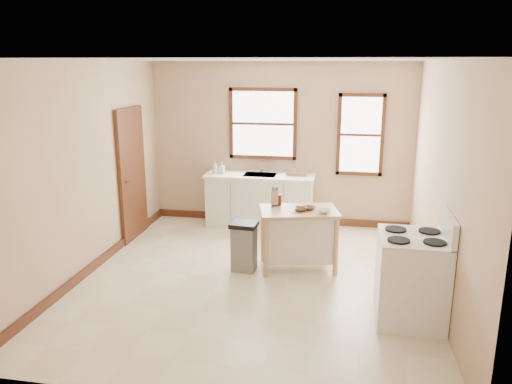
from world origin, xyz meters
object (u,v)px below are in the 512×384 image
Objects in this scene: dish_rack at (297,173)px; pepper_grinder at (280,200)px; kitchen_island at (298,239)px; bowl_b at (309,208)px; knife_block at (275,199)px; gas_stove at (412,267)px; soap_bottle_a at (215,168)px; soap_bottle_b at (222,168)px; bowl_a at (300,209)px; trash_bin at (244,246)px; bowl_c at (324,211)px.

pepper_grinder is (-0.09, -1.57, -0.05)m from dish_rack.
kitchen_island is 0.46m from bowl_b.
dish_rack is 2.44× the size of pepper_grinder.
kitchen_island is 5.15× the size of knife_block.
dish_rack is 3.33m from gas_stove.
gas_stove is (1.35, -1.20, 0.20)m from kitchen_island.
soap_bottle_a is 1.17× the size of soap_bottle_b.
soap_bottle_a is 1.26× the size of bowl_a.
bowl_b is (0.14, 0.04, 0.44)m from kitchen_island.
soap_bottle_a is at bearing 137.32° from bowl_b.
trash_bin is at bearing -177.70° from kitchen_island.
dish_rack is at bearing 117.85° from gas_stove.
gas_stove is (1.70, -1.34, -0.32)m from knife_block.
trash_bin is at bearing -174.23° from bowl_c.
soap_bottle_b reaches higher than knife_block.
kitchen_island is 1.82m from gas_stove.
soap_bottle_b is 0.94× the size of knife_block.
kitchen_island is 6.87× the size of pepper_grinder.
gas_stove is at bearing -40.85° from bowl_a.
soap_bottle_a reaches higher than soap_bottle_b.
bowl_c reaches higher than kitchen_island.
bowl_c is at bearing 10.18° from trash_bin.
dish_rack is at bearing -19.10° from soap_bottle_a.
kitchen_island is at bearing -30.11° from pepper_grinder.
gas_stove is at bearing -54.89° from kitchen_island.
kitchen_island is (0.20, -1.73, -0.54)m from dish_rack.
bowl_c reaches higher than bowl_a.
knife_block reaches higher than bowl_a.
soap_bottle_a reaches higher than dish_rack.
dish_rack is 2.09m from trash_bin.
soap_bottle_b is at bearing 118.27° from kitchen_island.
soap_bottle_b is 0.15× the size of gas_stove.
kitchen_island is 6.14× the size of bowl_b.
pepper_grinder is 0.93× the size of bowl_c.
dish_rack is at bearing 83.18° from kitchen_island.
dish_rack is 2.10× the size of bowl_a.
bowl_c is 0.24× the size of trash_bin.
kitchen_island is at bearing 20.03° from trash_bin.
bowl_b is at bearing -95.08° from dish_rack.
soap_bottle_b is 2.33m from kitchen_island.
trash_bin is at bearing -164.46° from bowl_b.
knife_block is at bearing -49.31° from soap_bottle_b.
gas_stove reaches higher than bowl_b.
bowl_a is 0.26× the size of trash_bin.
bowl_a is 0.92m from trash_bin.
soap_bottle_b is 2.31m from bowl_a.
bowl_a is 0.14× the size of gas_stove.
soap_bottle_a reaches higher than kitchen_island.
knife_block is at bearing 141.71° from gas_stove.
gas_stove reaches higher than knife_block.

